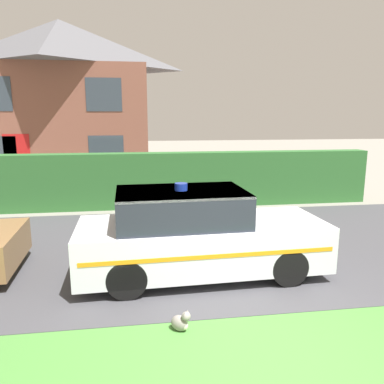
{
  "coord_description": "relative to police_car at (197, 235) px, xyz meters",
  "views": [
    {
      "loc": [
        -1.56,
        -3.56,
        2.78
      ],
      "look_at": [
        -0.34,
        4.9,
        1.05
      ],
      "focal_mm": 35.0,
      "sensor_mm": 36.0,
      "label": 1
    }
  ],
  "objects": [
    {
      "name": "lawn_verge",
      "position": [
        0.58,
        -2.82,
        -0.74
      ],
      "size": [
        28.0,
        2.59,
        0.01
      ],
      "primitive_type": "cube",
      "color": "#478438",
      "rests_on": "ground"
    },
    {
      "name": "garden_hedge",
      "position": [
        0.09,
        5.24,
        0.1
      ],
      "size": [
        12.53,
        0.58,
        1.69
      ],
      "primitive_type": "cube",
      "color": "#2D662D",
      "rests_on": "ground"
    },
    {
      "name": "road_strip",
      "position": [
        0.58,
        1.5,
        -0.74
      ],
      "size": [
        28.0,
        6.05,
        0.01
      ],
      "primitive_type": "cube",
      "color": "#424247",
      "rests_on": "ground"
    },
    {
      "name": "ground_plane",
      "position": [
        0.58,
        -2.63,
        -0.75
      ],
      "size": [
        80.0,
        80.0,
        0.0
      ],
      "primitive_type": "plane",
      "color": "gray"
    },
    {
      "name": "house_left",
      "position": [
        -4.34,
        12.26,
        2.84
      ],
      "size": [
        7.94,
        5.95,
        7.02
      ],
      "color": "brown",
      "rests_on": "ground"
    },
    {
      "name": "cat",
      "position": [
        -0.48,
        -1.73,
        -0.62
      ],
      "size": [
        0.29,
        0.34,
        0.31
      ],
      "rotation": [
        0.0,
        0.0,
        5.61
      ],
      "color": "gray",
      "rests_on": "ground"
    },
    {
      "name": "police_car",
      "position": [
        0.0,
        0.0,
        0.0
      ],
      "size": [
        4.32,
        1.74,
        1.66
      ],
      "rotation": [
        0.0,
        0.0,
        0.03
      ],
      "color": "black",
      "rests_on": "road_strip"
    }
  ]
}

